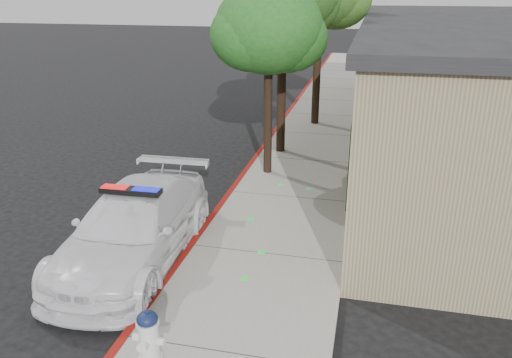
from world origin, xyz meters
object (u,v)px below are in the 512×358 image
(clapboard_building, at_px, (473,85))
(fire_hydrant, at_px, (149,336))
(police_car, at_px, (134,227))
(street_tree_near, at_px, (269,32))

(clapboard_building, distance_m, fire_hydrant, 13.89)
(clapboard_building, distance_m, police_car, 12.29)
(police_car, height_order, fire_hydrant, police_car)
(police_car, bearing_deg, fire_hydrant, -62.70)
(clapboard_building, xyz_separation_m, street_tree_near, (-5.98, -4.32, 1.91))
(fire_hydrant, bearing_deg, police_car, 120.52)
(police_car, bearing_deg, clapboard_building, 49.93)
(clapboard_building, bearing_deg, police_car, -128.45)
(police_car, relative_size, street_tree_near, 0.96)
(fire_hydrant, relative_size, street_tree_near, 0.16)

